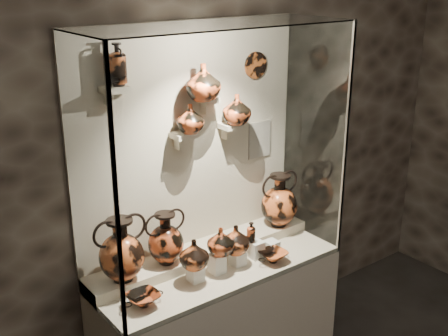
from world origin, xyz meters
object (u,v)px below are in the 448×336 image
Objects in this scene: ovoid_vase_a at (190,119)px; ovoid_vase_b at (203,82)px; amphora_left at (121,250)px; jug_b at (220,241)px; kylix_right at (273,255)px; lekythos_tall at (117,62)px; amphora_mid at (165,238)px; kylix_left at (143,298)px; jug_c at (235,239)px; lekythos_small at (251,231)px; jug_a at (194,254)px; ovoid_vase_c at (237,109)px; amphora_right at (279,200)px.

ovoid_vase_a is 0.80× the size of ovoid_vase_b.
jug_b is (0.60, -0.19, -0.05)m from amphora_left.
kylix_right is 1.63m from lekythos_tall.
lekythos_tall reaches higher than amphora_mid.
kylix_left is at bearing -89.45° from lekythos_tall.
amphora_mid is at bearing -4.52° from lekythos_tall.
lekythos_small is at bearing -12.38° from jug_c.
jug_b is 0.76× the size of kylix_left.
amphora_left reaches higher than jug_a.
jug_a is (0.39, -0.19, -0.08)m from amphora_left.
jug_a is 1.07m from ovoid_vase_b.
amphora_left is at bearing 159.79° from lekythos_small.
amphora_left is 1.17m from ovoid_vase_c.
jug_a is 0.99m from ovoid_vase_c.
ovoid_vase_b reaches higher than kylix_left.
jug_a is (0.07, -0.22, -0.05)m from amphora_mid.
ovoid_vase_b reaches higher than jug_b.
jug_c is 0.85× the size of ovoid_vase_b.
amphora_right is 2.03× the size of jug_c.
amphora_mid is 1.77× the size of jug_c.
kylix_left is (-0.87, -0.07, -0.15)m from lekythos_small.
kylix_right is 0.86× the size of lekythos_tall.
lekythos_tall is 1.36× the size of ovoid_vase_c.
amphora_left is 1.17× the size of amphora_mid.
ovoid_vase_c is (-0.03, 0.36, 0.94)m from kylix_right.
jug_b is 1.14× the size of lekythos_small.
lekythos_small is 0.67× the size of kylix_left.
kylix_right is (0.57, -0.10, -0.15)m from jug_a.
amphora_mid is 0.96m from amphora_right.
amphora_right reaches higher than amphora_mid.
kylix_left is (-1.27, -0.23, -0.22)m from amphora_right.
amphora_mid is 1.87× the size of jug_b.
kylix_left is 1.37m from lekythos_tall.
jug_b is at bearing 1.40° from jug_a.
ovoid_vase_c is (0.93, 0.07, 0.71)m from amphora_left.
amphora_right is 0.91m from jug_a.
lekythos_tall is (0.10, 0.34, 1.33)m from kylix_left.
amphora_left is at bearing -179.46° from ovoid_vase_a.
lekythos_tall is (-0.77, 0.27, 1.17)m from lekythos_small.
ovoid_vase_a is (0.24, 0.05, 0.74)m from amphora_mid.
jug_b is 0.68× the size of lekythos_tall.
jug_a is 0.97× the size of ovoid_vase_c.
ovoid_vase_c is at bearing -167.38° from amphora_right.
lekythos_tall is at bearing 150.97° from lekythos_small.
amphora_right is at bearing 13.98° from jug_a.
jug_c is at bearing 166.73° from kylix_right.
ovoid_vase_a is at bearing 50.82° from kylix_left.
jug_a is at bearing -29.32° from lekythos_tall.
amphora_right is at bearing -15.90° from amphora_mid.
lekythos_tall is at bearing 168.82° from ovoid_vase_a.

